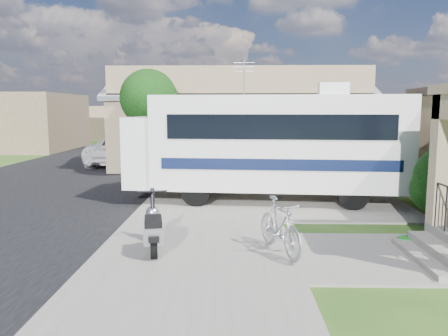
{
  "coord_description": "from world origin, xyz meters",
  "views": [
    {
      "loc": [
        -0.22,
        -9.37,
        2.9
      ],
      "look_at": [
        -0.5,
        2.5,
        1.3
      ],
      "focal_mm": 35.0,
      "sensor_mm": 36.0,
      "label": 1
    }
  ],
  "objects_px": {
    "scooter": "(153,229)",
    "bicycle": "(280,229)",
    "pickup_truck": "(129,150)",
    "motorhome": "(268,143)",
    "garden_hose": "(406,242)",
    "van": "(146,140)"
  },
  "relations": [
    {
      "from": "scooter",
      "to": "bicycle",
      "type": "height_order",
      "value": "scooter"
    },
    {
      "from": "scooter",
      "to": "bicycle",
      "type": "bearing_deg",
      "value": -12.84
    },
    {
      "from": "pickup_truck",
      "to": "motorhome",
      "type": "bearing_deg",
      "value": 135.4
    },
    {
      "from": "scooter",
      "to": "garden_hose",
      "type": "distance_m",
      "value": 5.38
    },
    {
      "from": "motorhome",
      "to": "garden_hose",
      "type": "bearing_deg",
      "value": -55.75
    },
    {
      "from": "bicycle",
      "to": "pickup_truck",
      "type": "height_order",
      "value": "pickup_truck"
    },
    {
      "from": "van",
      "to": "garden_hose",
      "type": "height_order",
      "value": "van"
    },
    {
      "from": "motorhome",
      "to": "garden_hose",
      "type": "relative_size",
      "value": 25.15
    },
    {
      "from": "motorhome",
      "to": "pickup_truck",
      "type": "height_order",
      "value": "motorhome"
    },
    {
      "from": "garden_hose",
      "to": "motorhome",
      "type": "bearing_deg",
      "value": 119.81
    },
    {
      "from": "motorhome",
      "to": "scooter",
      "type": "distance_m",
      "value": 6.03
    },
    {
      "from": "scooter",
      "to": "pickup_truck",
      "type": "bearing_deg",
      "value": 94.43
    },
    {
      "from": "pickup_truck",
      "to": "garden_hose",
      "type": "bearing_deg",
      "value": 133.29
    },
    {
      "from": "van",
      "to": "motorhome",
      "type": "bearing_deg",
      "value": -64.66
    },
    {
      "from": "van",
      "to": "pickup_truck",
      "type": "bearing_deg",
      "value": -84.79
    },
    {
      "from": "bicycle",
      "to": "garden_hose",
      "type": "height_order",
      "value": "bicycle"
    },
    {
      "from": "garden_hose",
      "to": "van",
      "type": "bearing_deg",
      "value": 115.42
    },
    {
      "from": "motorhome",
      "to": "pickup_truck",
      "type": "xyz_separation_m",
      "value": [
        -6.61,
        8.99,
        -1.07
      ]
    },
    {
      "from": "pickup_truck",
      "to": "van",
      "type": "bearing_deg",
      "value": -77.01
    },
    {
      "from": "motorhome",
      "to": "scooter",
      "type": "xyz_separation_m",
      "value": [
        -2.69,
        -5.23,
        -1.35
      ]
    },
    {
      "from": "motorhome",
      "to": "van",
      "type": "height_order",
      "value": "motorhome"
    },
    {
      "from": "van",
      "to": "garden_hose",
      "type": "bearing_deg",
      "value": -63.33
    }
  ]
}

